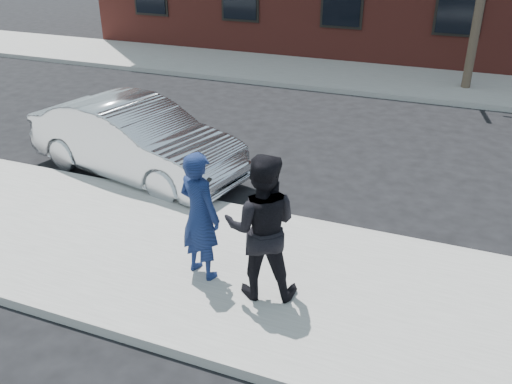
% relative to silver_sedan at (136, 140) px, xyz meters
% --- Properties ---
extents(ground, '(100.00, 100.00, 0.00)m').
position_rel_silver_sedan_xyz_m(ground, '(1.36, -2.30, -0.76)').
color(ground, black).
rests_on(ground, ground).
extents(near_sidewalk, '(50.00, 3.50, 0.15)m').
position_rel_silver_sedan_xyz_m(near_sidewalk, '(1.36, -2.55, -0.68)').
color(near_sidewalk, gray).
rests_on(near_sidewalk, ground).
extents(near_curb, '(50.00, 0.10, 0.15)m').
position_rel_silver_sedan_xyz_m(near_curb, '(1.36, -0.75, -0.68)').
color(near_curb, '#999691').
rests_on(near_curb, ground).
extents(far_sidewalk, '(50.00, 3.50, 0.15)m').
position_rel_silver_sedan_xyz_m(far_sidewalk, '(1.36, 8.95, -0.68)').
color(far_sidewalk, gray).
rests_on(far_sidewalk, ground).
extents(far_curb, '(50.00, 0.10, 0.15)m').
position_rel_silver_sedan_xyz_m(far_curb, '(1.36, 7.15, -0.68)').
color(far_curb, '#999691').
rests_on(far_curb, ground).
extents(silver_sedan, '(4.84, 2.49, 1.52)m').
position_rel_silver_sedan_xyz_m(silver_sedan, '(0.00, 0.00, 0.00)').
color(silver_sedan, '#B7BABF').
rests_on(silver_sedan, ground).
extents(man_hoodie, '(0.79, 0.64, 1.86)m').
position_rel_silver_sedan_xyz_m(man_hoodie, '(2.86, -2.78, 0.32)').
color(man_hoodie, navy).
rests_on(man_hoodie, near_sidewalk).
extents(man_peacoat, '(1.15, 1.00, 2.01)m').
position_rel_silver_sedan_xyz_m(man_peacoat, '(3.80, -2.88, 0.39)').
color(man_peacoat, black).
rests_on(man_peacoat, near_sidewalk).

